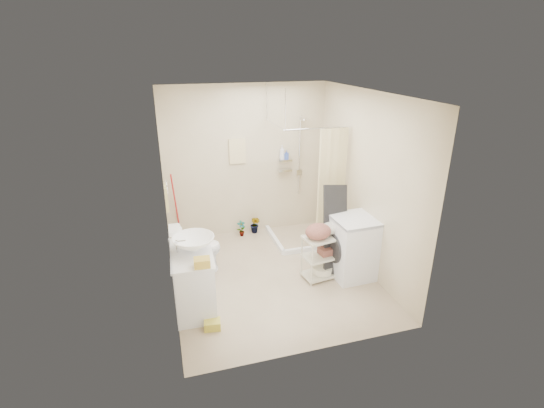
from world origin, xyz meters
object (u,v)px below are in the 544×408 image
(laundry_rack, at_px, (323,253))
(toilet, at_px, (196,249))
(vanity, at_px, (194,280))
(washing_machine, at_px, (353,247))

(laundry_rack, bearing_deg, toilet, 150.15)
(vanity, relative_size, washing_machine, 1.01)
(vanity, distance_m, laundry_rack, 1.86)
(vanity, bearing_deg, washing_machine, 6.00)
(washing_machine, xyz_separation_m, laundry_rack, (-0.45, 0.05, -0.06))
(washing_machine, bearing_deg, vanity, -178.31)
(vanity, height_order, washing_machine, washing_machine)
(vanity, height_order, toilet, vanity)
(washing_machine, distance_m, laundry_rack, 0.46)
(vanity, height_order, laundry_rack, vanity)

